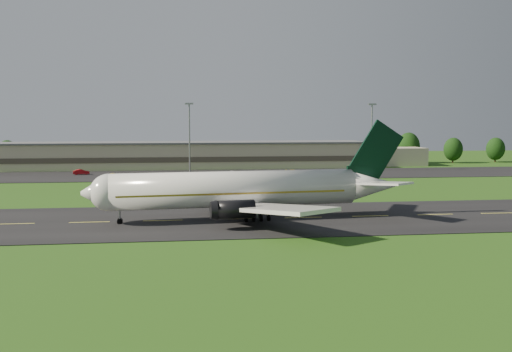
{
  "coord_description": "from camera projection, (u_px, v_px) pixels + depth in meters",
  "views": [
    {
      "loc": [
        3.32,
        -87.57,
        15.64
      ],
      "look_at": [
        15.45,
        8.0,
        6.0
      ],
      "focal_mm": 40.0,
      "sensor_mm": 36.0,
      "label": 1
    }
  ],
  "objects": [
    {
      "name": "ground",
      "position": [
        163.0,
        221.0,
        87.58
      ],
      "size": [
        360.0,
        360.0,
        0.0
      ],
      "primitive_type": "plane",
      "color": "#224110",
      "rests_on": "ground"
    },
    {
      "name": "taxiway",
      "position": [
        163.0,
        221.0,
        87.58
      ],
      "size": [
        220.0,
        30.0,
        0.1
      ],
      "primitive_type": "cube",
      "color": "black",
      "rests_on": "ground"
    },
    {
      "name": "apron",
      "position": [
        172.0,
        175.0,
        158.65
      ],
      "size": [
        260.0,
        30.0,
        0.1
      ],
      "primitive_type": "cube",
      "color": "black",
      "rests_on": "ground"
    },
    {
      "name": "airliner",
      "position": [
        240.0,
        190.0,
        88.7
      ],
      "size": [
        51.27,
        42.0,
        15.57
      ],
      "rotation": [
        0.0,
        0.0,
        0.09
      ],
      "color": "white",
      "rests_on": "ground"
    },
    {
      "name": "terminal",
      "position": [
        194.0,
        155.0,
        182.93
      ],
      "size": [
        145.0,
        16.0,
        8.4
      ],
      "color": "tan",
      "rests_on": "ground"
    },
    {
      "name": "light_mast_centre",
      "position": [
        189.0,
        129.0,
        165.91
      ],
      "size": [
        2.4,
        1.2,
        20.35
      ],
      "color": "gray",
      "rests_on": "ground"
    },
    {
      "name": "light_mast_east",
      "position": [
        372.0,
        129.0,
        172.81
      ],
      "size": [
        2.4,
        1.2,
        20.35
      ],
      "color": "gray",
      "rests_on": "ground"
    },
    {
      "name": "tree_line",
      "position": [
        277.0,
        150.0,
        196.39
      ],
      "size": [
        199.14,
        9.84,
        10.91
      ],
      "color": "black",
      "rests_on": "ground"
    },
    {
      "name": "service_vehicle_a",
      "position": [
        113.0,
        175.0,
        151.07
      ],
      "size": [
        3.36,
        4.06,
        1.31
      ],
      "primitive_type": "imported",
      "rotation": [
        0.0,
        0.0,
        0.57
      ],
      "color": "gold",
      "rests_on": "apron"
    },
    {
      "name": "service_vehicle_b",
      "position": [
        81.0,
        172.0,
        159.98
      ],
      "size": [
        4.7,
        2.34,
        1.48
      ],
      "primitive_type": "imported",
      "rotation": [
        0.0,
        0.0,
        1.75
      ],
      "color": "#A10A10",
      "rests_on": "apron"
    },
    {
      "name": "service_vehicle_c",
      "position": [
        232.0,
        173.0,
        158.19
      ],
      "size": [
        3.36,
        4.73,
        1.2
      ],
      "primitive_type": "imported",
      "rotation": [
        0.0,
        0.0,
        -0.36
      ],
      "color": "silver",
      "rests_on": "apron"
    },
    {
      "name": "service_vehicle_d",
      "position": [
        294.0,
        172.0,
        159.05
      ],
      "size": [
        5.35,
        3.2,
        1.45
      ],
      "primitive_type": "imported",
      "rotation": [
        0.0,
        0.0,
        1.32
      ],
      "color": "#BFA80B",
      "rests_on": "apron"
    }
  ]
}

